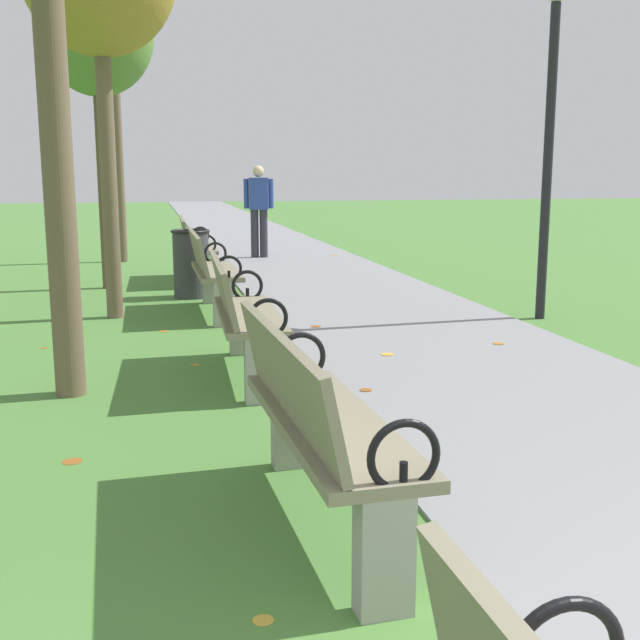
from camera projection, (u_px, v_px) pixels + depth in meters
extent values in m
cube|color=gray|center=(254.00, 237.00, 18.57)|extent=(2.59, 44.00, 0.02)
cube|color=gray|center=(328.00, 423.00, 3.45)|extent=(0.51, 1.62, 0.05)
cube|color=gray|center=(285.00, 376.00, 3.36)|extent=(0.19, 1.60, 0.40)
cube|color=#99968E|center=(384.00, 554.00, 2.79)|extent=(0.20, 0.13, 0.45)
cube|color=#99968E|center=(291.00, 426.00, 4.20)|extent=(0.20, 0.13, 0.45)
torus|color=black|center=(404.00, 456.00, 2.72)|extent=(0.27, 0.04, 0.27)
cylinder|color=black|center=(403.00, 478.00, 2.73)|extent=(0.03, 0.03, 0.12)
torus|color=black|center=(301.00, 357.00, 4.16)|extent=(0.27, 0.04, 0.27)
cylinder|color=black|center=(301.00, 372.00, 4.18)|extent=(0.03, 0.03, 0.12)
cube|color=gray|center=(249.00, 315.00, 6.01)|extent=(0.50, 1.62, 0.05)
cube|color=gray|center=(223.00, 286.00, 5.94)|extent=(0.18, 1.60, 0.40)
cube|color=#99968E|center=(260.00, 371.00, 5.34)|extent=(0.20, 0.13, 0.45)
cube|color=#99968E|center=(241.00, 328.00, 6.77)|extent=(0.20, 0.13, 0.45)
torus|color=black|center=(268.00, 318.00, 5.27)|extent=(0.27, 0.04, 0.27)
cylinder|color=black|center=(268.00, 330.00, 5.28)|extent=(0.03, 0.03, 0.12)
torus|color=black|center=(247.00, 286.00, 6.74)|extent=(0.27, 0.04, 0.27)
cylinder|color=black|center=(247.00, 295.00, 6.75)|extent=(0.03, 0.03, 0.12)
cube|color=gray|center=(216.00, 271.00, 8.64)|extent=(0.44, 1.60, 0.05)
cube|color=gray|center=(198.00, 251.00, 8.56)|extent=(0.12, 1.60, 0.40)
cube|color=#99968E|center=(223.00, 305.00, 7.98)|extent=(0.20, 0.12, 0.45)
cube|color=#99968E|center=(211.00, 284.00, 9.40)|extent=(0.20, 0.12, 0.45)
torus|color=black|center=(229.00, 269.00, 7.91)|extent=(0.27, 0.03, 0.27)
cylinder|color=black|center=(229.00, 277.00, 7.92)|extent=(0.03, 0.03, 0.12)
torus|color=black|center=(215.00, 253.00, 9.36)|extent=(0.27, 0.03, 0.27)
cylinder|color=black|center=(216.00, 260.00, 9.38)|extent=(0.03, 0.03, 0.12)
cube|color=gray|center=(199.00, 248.00, 11.23)|extent=(0.47, 1.61, 0.05)
cube|color=gray|center=(185.00, 232.00, 11.15)|extent=(0.15, 1.60, 0.40)
cube|color=#99968E|center=(202.00, 272.00, 10.56)|extent=(0.20, 0.12, 0.45)
cube|color=#99968E|center=(197.00, 260.00, 11.99)|extent=(0.20, 0.12, 0.45)
torus|color=black|center=(206.00, 244.00, 10.49)|extent=(0.27, 0.04, 0.27)
cylinder|color=black|center=(206.00, 250.00, 10.50)|extent=(0.03, 0.03, 0.12)
torus|color=black|center=(200.00, 235.00, 11.95)|extent=(0.27, 0.04, 0.27)
cylinder|color=black|center=(201.00, 241.00, 11.97)|extent=(0.03, 0.03, 0.12)
cylinder|color=brown|center=(56.00, 144.00, 5.27)|extent=(0.21, 0.21, 3.46)
cylinder|color=brown|center=(109.00, 176.00, 8.24)|extent=(0.17, 0.17, 2.99)
cylinder|color=brown|center=(104.00, 183.00, 10.38)|extent=(0.16, 0.16, 2.78)
ellipsoid|color=#5B8438|center=(96.00, 32.00, 10.03)|extent=(1.45, 1.45, 1.60)
cylinder|color=brown|center=(118.00, 152.00, 13.38)|extent=(0.15, 0.15, 3.73)
ellipsoid|color=#477A33|center=(112.00, 3.00, 12.93)|extent=(1.46, 1.46, 1.60)
cylinder|color=#2D2D38|center=(264.00, 233.00, 14.16)|extent=(0.14, 0.14, 0.85)
cylinder|color=#2D2D38|center=(255.00, 233.00, 14.15)|extent=(0.14, 0.14, 0.85)
cube|color=#2D4799|center=(259.00, 194.00, 14.03)|extent=(0.37, 0.27, 0.56)
sphere|color=beige|center=(258.00, 171.00, 13.96)|extent=(0.20, 0.20, 0.20)
cylinder|color=#2D4799|center=(271.00, 194.00, 14.04)|extent=(0.09, 0.09, 0.52)
cylinder|color=#2D4799|center=(246.00, 194.00, 14.01)|extent=(0.09, 0.09, 0.52)
cylinder|color=#38383D|center=(191.00, 265.00, 9.81)|extent=(0.44, 0.44, 0.80)
torus|color=black|center=(190.00, 231.00, 9.73)|extent=(0.48, 0.48, 0.04)
cylinder|color=black|center=(548.00, 166.00, 8.17)|extent=(0.10, 0.10, 3.20)
cylinder|color=#93511E|center=(72.00, 461.00, 4.30)|extent=(0.13, 0.13, 0.00)
cylinder|color=#93511E|center=(44.00, 348.00, 7.04)|extent=(0.07, 0.07, 0.00)
cylinder|color=#AD6B23|center=(164.00, 331.00, 7.78)|extent=(0.13, 0.13, 0.00)
cylinder|color=#BC842D|center=(195.00, 364.00, 6.44)|extent=(0.10, 0.10, 0.00)
cylinder|color=gold|center=(335.00, 255.00, 14.49)|extent=(0.14, 0.14, 0.00)
cylinder|color=brown|center=(121.00, 313.00, 8.76)|extent=(0.11, 0.11, 0.00)
cylinder|color=gold|center=(388.00, 354.00, 6.71)|extent=(0.15, 0.15, 0.00)
cylinder|color=#93511E|center=(316.00, 326.00, 7.91)|extent=(0.14, 0.14, 0.00)
cylinder|color=gold|center=(263.00, 620.00, 2.78)|extent=(0.10, 0.10, 0.00)
cylinder|color=#AD6B23|center=(498.00, 343.00, 7.12)|extent=(0.12, 0.12, 0.00)
cylinder|color=#BC842D|center=(205.00, 288.00, 10.59)|extent=(0.09, 0.09, 0.00)
cylinder|color=#93511E|center=(366.00, 390.00, 5.62)|extent=(0.12, 0.12, 0.00)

